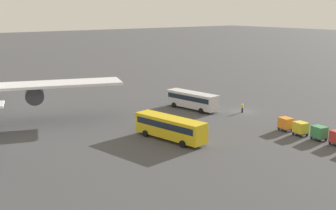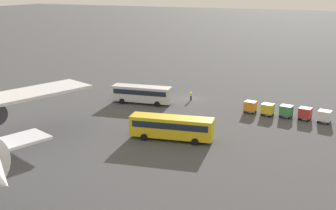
% 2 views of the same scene
% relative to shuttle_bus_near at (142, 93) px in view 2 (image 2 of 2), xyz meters
% --- Properties ---
extents(ground_plane, '(600.00, 600.00, 0.00)m').
position_rel_shuttle_bus_near_xyz_m(ground_plane, '(-7.16, -6.45, -1.95)').
color(ground_plane, '#424244').
extents(shuttle_bus_near, '(11.34, 4.33, 3.25)m').
position_rel_shuttle_bus_near_xyz_m(shuttle_bus_near, '(0.00, 0.00, 0.00)').
color(shuttle_bus_near, silver).
rests_on(shuttle_bus_near, ground).
extents(shuttle_bus_far, '(12.17, 4.83, 3.35)m').
position_rel_shuttle_bus_near_xyz_m(shuttle_bus_far, '(-12.80, 14.97, 0.05)').
color(shuttle_bus_far, gold).
rests_on(shuttle_bus_far, ground).
extents(worker_person, '(0.38, 0.38, 1.74)m').
position_rel_shuttle_bus_near_xyz_m(worker_person, '(-7.57, -5.71, -1.08)').
color(worker_person, '#1E1E2D').
rests_on(worker_person, ground).
extents(cargo_cart_white, '(2.24, 1.97, 2.06)m').
position_rel_shuttle_bus_near_xyz_m(cargo_cart_white, '(-32.01, -1.90, -0.76)').
color(cargo_cart_white, '#38383D').
rests_on(cargo_cart_white, ground).
extents(cargo_cart_red, '(2.24, 1.97, 2.06)m').
position_rel_shuttle_bus_near_xyz_m(cargo_cart_red, '(-28.98, -2.26, -0.76)').
color(cargo_cart_red, '#38383D').
rests_on(cargo_cart_red, ground).
extents(cargo_cart_green, '(2.24, 1.97, 2.06)m').
position_rel_shuttle_bus_near_xyz_m(cargo_cart_green, '(-25.95, -2.31, -0.76)').
color(cargo_cart_green, '#38383D').
rests_on(cargo_cart_green, ground).
extents(cargo_cart_yellow, '(2.24, 1.97, 2.06)m').
position_rel_shuttle_bus_near_xyz_m(cargo_cart_yellow, '(-22.91, -2.05, -0.76)').
color(cargo_cart_yellow, '#38383D').
rests_on(cargo_cart_yellow, ground).
extents(cargo_cart_orange, '(2.24, 1.97, 2.06)m').
position_rel_shuttle_bus_near_xyz_m(cargo_cart_orange, '(-19.88, -2.40, -0.76)').
color(cargo_cart_orange, '#38383D').
rests_on(cargo_cart_orange, ground).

